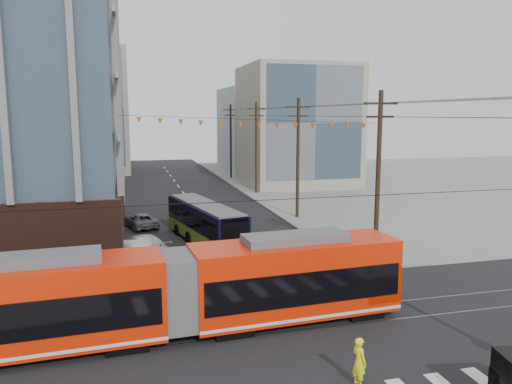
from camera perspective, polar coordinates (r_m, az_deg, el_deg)
ground at (r=20.47m, az=6.37°, el=-18.97°), size 160.00×160.00×0.00m
bg_bldg_nw_near at (r=69.64m, az=-23.41°, el=7.70°), size 18.00×16.00×18.00m
bg_bldg_ne_near at (r=68.71m, az=4.65°, el=7.55°), size 14.00×14.00×16.00m
bg_bldg_nw_far at (r=89.17m, az=-19.59°, el=8.65°), size 16.00×18.00×20.00m
bg_bldg_ne_far at (r=88.40m, az=1.58°, el=7.21°), size 16.00×16.00×14.00m
utility_pole_far at (r=74.52m, az=-2.90°, el=5.74°), size 0.30×0.30×11.00m
streetcar at (r=22.16m, az=-8.93°, el=-11.20°), size 20.69×4.14×3.96m
city_bus at (r=37.44m, az=-5.83°, el=-3.52°), size 4.59×11.13×3.08m
parked_car_silver at (r=33.70m, az=-13.30°, el=-6.38°), size 2.05×5.09×1.64m
parked_car_white at (r=34.80m, az=-12.84°, el=-5.99°), size 3.91×5.62×1.51m
parked_car_grey at (r=43.56m, az=-13.08°, el=-3.17°), size 3.21×4.94×1.26m
pedestrian at (r=18.95m, az=11.71°, el=-18.47°), size 0.57×0.74×1.80m
jersey_barrier at (r=32.72m, az=13.30°, el=-7.65°), size 1.37×3.86×0.76m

